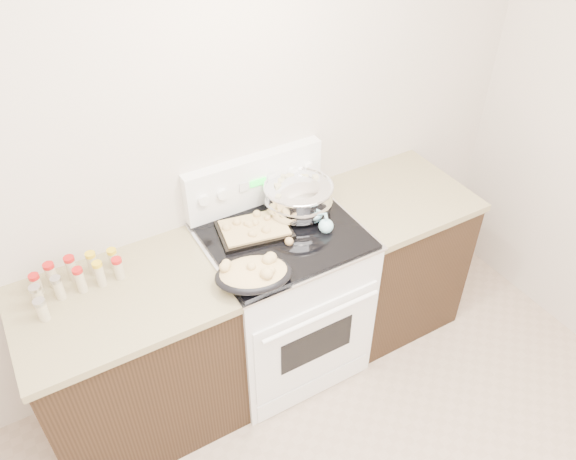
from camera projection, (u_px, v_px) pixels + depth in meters
room_shell at (466, 377)px, 1.20m from camera, size 4.10×3.60×2.75m
counter_left at (136, 361)px, 2.76m from camera, size 0.93×0.67×0.92m
counter_right at (388, 256)px, 3.36m from camera, size 0.73×0.67×0.92m
kitchen_range at (283, 297)px, 3.06m from camera, size 0.78×0.73×1.22m
mixing_bowl at (298, 198)px, 2.86m from camera, size 0.41×0.41×0.21m
roasting_pan at (254, 273)px, 2.48m from camera, size 0.41×0.34×0.12m
baking_sheet at (254, 229)px, 2.77m from camera, size 0.39×0.31×0.06m
wooden_spoon at (285, 237)px, 2.73m from camera, size 0.04×0.25×0.04m
blue_ladle at (326, 224)px, 2.78m from camera, size 0.16×0.24×0.09m
spice_jars at (72, 279)px, 2.47m from camera, size 0.40×0.23×0.13m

